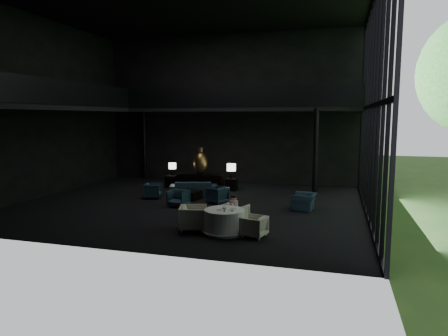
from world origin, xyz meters
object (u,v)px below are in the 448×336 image
(window_armchair, at_px, (304,200))
(child, at_px, (234,204))
(lounge_armchair_west, at_px, (153,190))
(coffee_table, at_px, (190,195))
(lounge_armchair_east, at_px, (217,194))
(console, at_px, (200,182))
(table_lamp_right, at_px, (231,168))
(side_table_left, at_px, (172,181))
(lounge_armchair_south, at_px, (179,198))
(dining_table, at_px, (224,223))
(table_lamp_left, at_px, (172,166))
(side_table_right, at_px, (231,184))
(bronze_urn, at_px, (201,163))
(dining_chair_east, at_px, (254,226))
(dining_chair_north, at_px, (234,213))
(sofa, at_px, (193,185))
(dining_chair_west, at_px, (193,215))

(window_armchair, bearing_deg, child, -29.51)
(lounge_armchair_west, distance_m, child, 5.71)
(coffee_table, bearing_deg, lounge_armchair_east, -16.71)
(console, xyz_separation_m, table_lamp_right, (1.60, 0.05, 0.74))
(side_table_left, relative_size, lounge_armchair_south, 0.87)
(console, height_order, dining_table, dining_table)
(lounge_armchair_west, height_order, lounge_armchair_south, same)
(console, distance_m, child, 6.97)
(table_lamp_left, xyz_separation_m, side_table_right, (3.20, -0.15, -0.77))
(console, height_order, side_table_right, console)
(lounge_armchair_west, distance_m, window_armchair, 6.70)
(lounge_armchair_east, distance_m, coffee_table, 1.46)
(console, distance_m, window_armchair, 6.28)
(bronze_urn, bearing_deg, side_table_left, 178.82)
(side_table_left, distance_m, dining_chair_east, 9.32)
(side_table_right, bearing_deg, lounge_armchair_south, -105.66)
(dining_chair_east, bearing_deg, dining_table, -83.58)
(dining_chair_north, bearing_deg, side_table_left, -34.52)
(lounge_armchair_south, bearing_deg, lounge_armchair_west, 153.22)
(side_table_right, height_order, dining_chair_north, dining_chair_north)
(bronze_urn, xyz_separation_m, coffee_table, (0.39, -2.58, -1.13))
(lounge_armchair_east, height_order, window_armchair, window_armchair)
(lounge_armchair_east, height_order, dining_chair_north, dining_chair_north)
(bronze_urn, bearing_deg, child, -61.70)
(table_lamp_left, bearing_deg, dining_table, -56.24)
(side_table_right, bearing_deg, dining_chair_north, -74.29)
(console, xyz_separation_m, lounge_armchair_east, (1.78, -2.94, 0.00))
(bronze_urn, relative_size, lounge_armchair_south, 1.93)
(side_table_left, distance_m, table_lamp_right, 3.30)
(lounge_armchair_south, xyz_separation_m, dining_chair_east, (3.76, -3.19, -0.03))
(console, xyz_separation_m, bronze_urn, (0.00, 0.05, 0.95))
(dining_chair_north, relative_size, child, 1.41)
(table_lamp_left, height_order, dining_chair_north, table_lamp_left)
(bronze_urn, xyz_separation_m, child, (3.32, -6.17, -0.58))
(child, bearing_deg, window_armchair, -125.44)
(console, height_order, lounge_armchair_east, lounge_armchair_east)
(bronze_urn, height_order, window_armchair, bronze_urn)
(lounge_armchair_south, xyz_separation_m, child, (2.86, -2.12, 0.39))
(table_lamp_right, relative_size, sofa, 0.32)
(console, relative_size, lounge_armchair_west, 3.34)
(console, bearing_deg, dining_chair_north, -61.42)
(sofa, xyz_separation_m, lounge_armchair_east, (1.61, -1.49, -0.07))
(table_lamp_left, bearing_deg, dining_chair_north, -52.08)
(lounge_armchair_west, xyz_separation_m, window_armchair, (6.69, -0.43, 0.04))
(dining_chair_west, bearing_deg, side_table_right, -10.72)
(sofa, bearing_deg, lounge_armchair_east, 120.38)
(bronze_urn, distance_m, lounge_armchair_south, 4.19)
(window_armchair, bearing_deg, dining_chair_east, -10.52)
(side_table_left, xyz_separation_m, table_lamp_right, (3.20, -0.03, 0.81))
(table_lamp_left, bearing_deg, dining_chair_east, -51.77)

